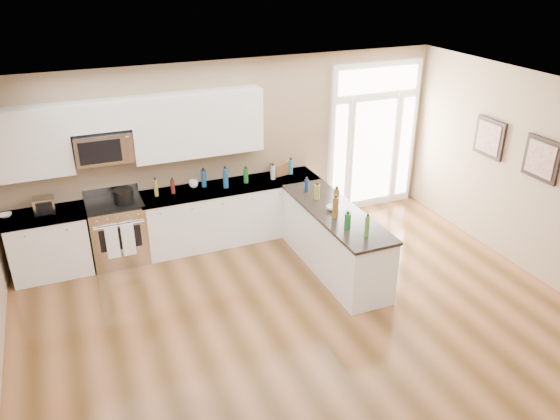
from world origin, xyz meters
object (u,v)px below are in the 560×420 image
at_px(toaster_oven, 44,205).
at_px(peninsula_cabinet, 334,242).
at_px(kitchen_range, 118,231).
at_px(stockpot, 124,196).

bearing_deg(toaster_oven, peninsula_cabinet, -19.23).
height_order(peninsula_cabinet, kitchen_range, kitchen_range).
xyz_separation_m(kitchen_range, toaster_oven, (-0.92, 0.02, 0.58)).
relative_size(kitchen_range, toaster_oven, 3.95).
relative_size(kitchen_range, stockpot, 3.82).
height_order(kitchen_range, stockpot, stockpot).
bearing_deg(peninsula_cabinet, kitchen_range, 153.03).
distance_m(kitchen_range, toaster_oven, 1.09).
bearing_deg(kitchen_range, peninsula_cabinet, -26.97).
bearing_deg(peninsula_cabinet, stockpot, 152.81).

